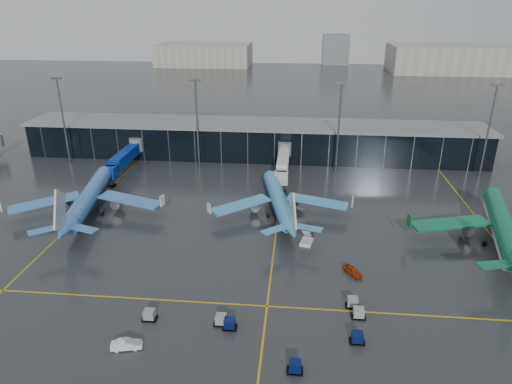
# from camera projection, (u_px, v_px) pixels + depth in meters

# --- Properties ---
(ground) EXTENTS (600.00, 600.00, 0.00)m
(ground) POSITION_uv_depth(u_px,v_px,m) (221.00, 255.00, 87.98)
(ground) COLOR #282B2D
(ground) RESTS_ON ground
(terminal_pier) EXTENTS (142.00, 17.00, 10.70)m
(terminal_pier) POSITION_uv_depth(u_px,v_px,m) (254.00, 139.00, 142.82)
(terminal_pier) COLOR black
(terminal_pier) RESTS_ON ground
(jet_bridges) EXTENTS (94.00, 27.50, 7.20)m
(jet_bridges) POSITION_uv_depth(u_px,v_px,m) (124.00, 158.00, 128.81)
(jet_bridges) COLOR #595B60
(jet_bridges) RESTS_ON ground
(flood_masts) EXTENTS (203.00, 0.50, 25.50)m
(flood_masts) POSITION_uv_depth(u_px,v_px,m) (267.00, 123.00, 128.12)
(flood_masts) COLOR #595B60
(flood_masts) RESTS_ON ground
(distant_hangars) EXTENTS (260.00, 71.00, 22.00)m
(distant_hangars) POSITION_uv_depth(u_px,v_px,m) (352.00, 56.00, 328.13)
(distant_hangars) COLOR #B2AD99
(distant_hangars) RESTS_ON ground
(taxi_lines) EXTENTS (220.00, 120.00, 0.02)m
(taxi_lines) POSITION_uv_depth(u_px,v_px,m) (276.00, 232.00, 96.83)
(taxi_lines) COLOR gold
(taxi_lines) RESTS_ON ground
(airliner_arkefly) EXTENTS (42.63, 46.70, 12.63)m
(airliner_arkefly) POSITION_uv_depth(u_px,v_px,m) (88.00, 187.00, 103.54)
(airliner_arkefly) COLOR #3A78C1
(airliner_arkefly) RESTS_ON ground
(airliner_klm_near) EXTENTS (40.23, 43.80, 11.61)m
(airliner_klm_near) POSITION_uv_depth(u_px,v_px,m) (279.00, 190.00, 103.24)
(airliner_klm_near) COLOR #3E97CD
(airliner_klm_near) RESTS_ON ground
(airliner_aer_lingus) EXTENTS (45.86, 49.71, 13.01)m
(airliner_aer_lingus) POSITION_uv_depth(u_px,v_px,m) (505.00, 214.00, 89.98)
(airliner_aer_lingus) COLOR #0C6B44
(airliner_aer_lingus) RESTS_ON ground
(baggage_carts) EXTENTS (34.22, 16.41, 1.70)m
(baggage_carts) POSITION_uv_depth(u_px,v_px,m) (280.00, 325.00, 67.92)
(baggage_carts) COLOR black
(baggage_carts) RESTS_ON ground
(mobile_airstair) EXTENTS (2.89, 3.63, 3.45)m
(mobile_airstair) POSITION_uv_depth(u_px,v_px,m) (307.00, 240.00, 91.94)
(mobile_airstair) COLOR white
(mobile_airstair) RESTS_ON ground
(service_van_red) EXTENTS (3.63, 4.38, 1.41)m
(service_van_red) POSITION_uv_depth(u_px,v_px,m) (353.00, 271.00, 81.62)
(service_van_red) COLOR #9F2C0C
(service_van_red) RESTS_ON ground
(service_van_white) EXTENTS (4.55, 2.43, 1.43)m
(service_van_white) POSITION_uv_depth(u_px,v_px,m) (127.00, 344.00, 64.12)
(service_van_white) COLOR white
(service_van_white) RESTS_ON ground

